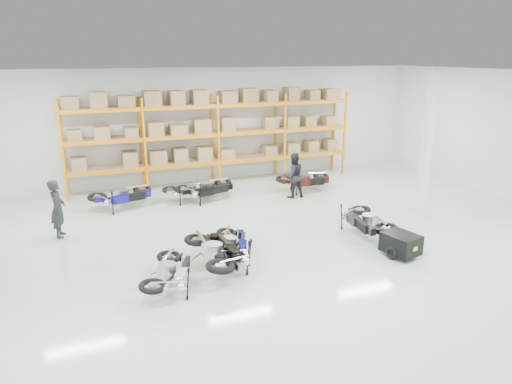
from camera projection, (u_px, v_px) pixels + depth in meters
name	position (u px, v px, depth m)	size (l,w,h in m)	color
room	(282.00, 162.00, 12.08)	(18.00, 18.00, 18.00)	#B6CBB8
pallet_rack	(215.00, 127.00, 17.85)	(11.28, 0.98, 3.62)	orange
structural_column	(427.00, 145.00, 14.29)	(0.25, 0.25, 4.50)	white
moto_blue_centre	(233.00, 240.00, 11.51)	(0.72, 1.63, 1.00)	#070B48
moto_silver_left	(171.00, 267.00, 9.98)	(0.76, 1.70, 1.04)	#ABADB2
moto_black_far_left	(218.00, 246.00, 10.83)	(0.88, 1.98, 1.21)	black
moto_touring_right	(366.00, 216.00, 13.00)	(0.82, 1.84, 1.12)	black
trailer	(401.00, 244.00, 11.63)	(0.87, 1.50, 0.61)	black
moto_back_a	(122.00, 192.00, 15.25)	(0.83, 1.87, 1.14)	navy
moto_back_b	(191.00, 187.00, 16.02)	(0.74, 1.67, 1.02)	#9DA0A6
moto_back_c	(207.00, 185.00, 16.08)	(0.84, 1.90, 1.16)	black
moto_back_d	(305.00, 177.00, 17.18)	(0.82, 1.84, 1.12)	#3C100C
person_left	(58.00, 209.00, 12.79)	(0.61, 0.40, 1.67)	#212229
person_back	(293.00, 175.00, 16.37)	(0.79, 0.62, 1.64)	black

